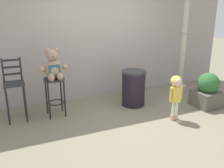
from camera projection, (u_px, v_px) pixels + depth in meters
name	position (u px, v px, depth m)	size (l,w,h in m)	color
ground_plane	(131.00, 122.00, 4.61)	(24.00, 24.00, 0.00)	#786F5A
building_wall	(97.00, 23.00, 5.63)	(7.01, 0.30, 3.46)	#A09590
bar_stool_with_teddy	(55.00, 89.00, 4.75)	(0.40, 0.40, 0.78)	#272A2E
teddy_bear	(53.00, 68.00, 4.60)	(0.55, 0.50, 0.58)	tan
child_walking	(176.00, 88.00, 4.54)	(0.28, 0.22, 0.88)	#CEA38F
trash_bin	(133.00, 88.00, 5.33)	(0.54, 0.54, 0.78)	black
lamppost	(183.00, 53.00, 5.97)	(0.30, 0.30, 2.59)	#AFA09C
bar_chair_empty	(14.00, 87.00, 4.52)	(0.37, 0.37, 1.19)	#272A2E
planter_with_shrub	(207.00, 91.00, 5.27)	(0.55, 0.55, 0.75)	#555247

